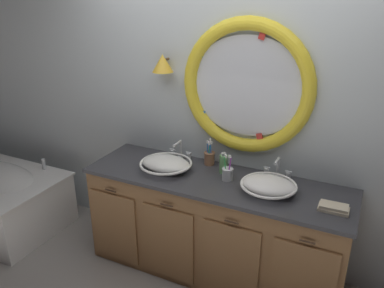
% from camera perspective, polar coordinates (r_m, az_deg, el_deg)
% --- Properties ---
extents(ground_plane, '(14.00, 14.00, 0.00)m').
position_cam_1_polar(ground_plane, '(3.28, -0.04, -20.05)').
color(ground_plane, gray).
extents(back_wall_assembly, '(6.40, 0.26, 2.60)m').
position_cam_1_polar(back_wall_assembly, '(3.09, 4.97, 5.50)').
color(back_wall_assembly, silver).
rests_on(back_wall_assembly, ground_plane).
extents(vanity_counter, '(2.06, 0.64, 0.85)m').
position_cam_1_polar(vanity_counter, '(3.17, 3.31, -11.99)').
color(vanity_counter, olive).
rests_on(vanity_counter, ground_plane).
extents(sink_basin_left, '(0.42, 0.42, 0.11)m').
position_cam_1_polar(sink_basin_left, '(3.07, -3.90, -2.90)').
color(sink_basin_left, white).
rests_on(sink_basin_left, vanity_counter).
extents(sink_basin_right, '(0.40, 0.40, 0.11)m').
position_cam_1_polar(sink_basin_right, '(2.79, 11.29, -6.00)').
color(sink_basin_right, white).
rests_on(sink_basin_right, vanity_counter).
extents(faucet_set_left, '(0.21, 0.15, 0.17)m').
position_cam_1_polar(faucet_set_left, '(3.26, -1.80, -1.09)').
color(faucet_set_left, silver).
rests_on(faucet_set_left, vanity_counter).
extents(faucet_set_right, '(0.22, 0.13, 0.17)m').
position_cam_1_polar(faucet_set_right, '(3.00, 12.55, -3.79)').
color(faucet_set_right, silver).
rests_on(faucet_set_right, vanity_counter).
extents(toothbrush_holder_left, '(0.09, 0.09, 0.22)m').
position_cam_1_polar(toothbrush_holder_left, '(3.16, 2.60, -1.99)').
color(toothbrush_holder_left, '#996647').
rests_on(toothbrush_holder_left, vanity_counter).
extents(toothbrush_holder_right, '(0.09, 0.09, 0.21)m').
position_cam_1_polar(toothbrush_holder_right, '(2.92, 5.29, -4.37)').
color(toothbrush_holder_right, silver).
rests_on(toothbrush_holder_right, vanity_counter).
extents(soap_dispenser, '(0.06, 0.07, 0.18)m').
position_cam_1_polar(soap_dispenser, '(3.02, 4.70, -2.90)').
color(soap_dispenser, '#6BAD66').
rests_on(soap_dispenser, vanity_counter).
extents(folded_hand_towel, '(0.20, 0.11, 0.04)m').
position_cam_1_polar(folded_hand_towel, '(2.70, 20.29, -8.87)').
color(folded_hand_towel, beige).
rests_on(folded_hand_towel, vanity_counter).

